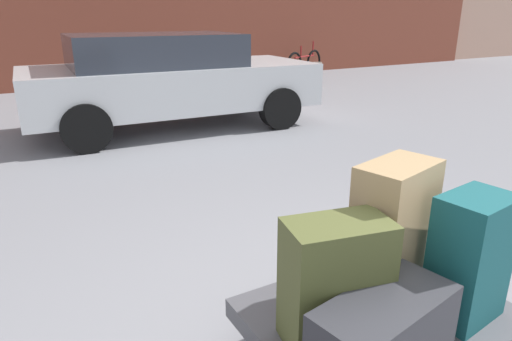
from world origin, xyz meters
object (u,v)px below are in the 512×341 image
object	(u,v)px
suitcase_olive_front_right	(335,283)
bicycle_leaning	(304,63)
parked_car	(169,78)
bollard_kerb_far	(317,75)
bollard_kerb_near	(210,84)
suitcase_tan_rear_right	(393,234)
duffel_bag_charcoal_stacked_top	(384,335)
luggage_cart	(378,322)
suitcase_teal_rear_left	(470,258)
bollard_kerb_mid	(273,79)

from	to	relation	value
suitcase_olive_front_right	bicycle_leaning	distance (m)	11.43
parked_car	bollard_kerb_far	distance (m)	4.88
bollard_kerb_near	suitcase_tan_rear_right	bearing A→B (deg)	-107.72
duffel_bag_charcoal_stacked_top	bollard_kerb_far	world-z (taller)	duffel_bag_charcoal_stacked_top
luggage_cart	parked_car	xyz separation A→B (m)	(0.86, 5.40, 0.49)
suitcase_teal_rear_left	bollard_kerb_mid	xyz separation A→B (m)	(3.71, 7.68, -0.34)
luggage_cart	bicycle_leaning	size ratio (longest dim) A/B	0.74
luggage_cart	bollard_kerb_far	distance (m)	9.13
suitcase_tan_rear_right	bollard_kerb_far	size ratio (longest dim) A/B	1.17
suitcase_teal_rear_left	bicycle_leaning	world-z (taller)	bicycle_leaning
bicycle_leaning	suitcase_olive_front_right	bearing A→B (deg)	-124.96
suitcase_tan_rear_right	parked_car	world-z (taller)	parked_car
luggage_cart	suitcase_olive_front_right	distance (m)	0.48
duffel_bag_charcoal_stacked_top	suitcase_teal_rear_left	size ratio (longest dim) A/B	1.03
bollard_kerb_mid	luggage_cart	bearing A→B (deg)	-118.36
luggage_cart	bicycle_leaning	distance (m)	11.21
suitcase_olive_front_right	suitcase_teal_rear_left	bearing A→B (deg)	-2.96
suitcase_teal_rear_left	suitcase_olive_front_right	size ratio (longest dim) A/B	1.08
suitcase_tan_rear_right	bollard_kerb_mid	bearing A→B (deg)	48.08
duffel_bag_charcoal_stacked_top	bicycle_leaning	world-z (taller)	bicycle_leaning
suitcase_teal_rear_left	luggage_cart	bearing A→B (deg)	138.73
parked_car	bicycle_leaning	distance (m)	6.65
parked_car	bicycle_leaning	bearing A→B (deg)	36.19
suitcase_tan_rear_right	duffel_bag_charcoal_stacked_top	xyz separation A→B (m)	(-0.37, -0.34, -0.20)
duffel_bag_charcoal_stacked_top	suitcase_teal_rear_left	bearing A→B (deg)	-3.16
bollard_kerb_near	parked_car	bearing A→B (deg)	-127.87
parked_car	suitcase_teal_rear_left	bearing A→B (deg)	-95.61
bicycle_leaning	bollard_kerb_near	xyz separation A→B (m)	(-3.76, -1.86, -0.07)
suitcase_teal_rear_left	bollard_kerb_far	world-z (taller)	suitcase_teal_rear_left
bicycle_leaning	bollard_kerb_near	distance (m)	4.19
luggage_cart	suitcase_teal_rear_left	world-z (taller)	suitcase_teal_rear_left
suitcase_teal_rear_left	bollard_kerb_mid	distance (m)	8.53
suitcase_tan_rear_right	bollard_kerb_mid	distance (m)	8.39
parked_car	suitcase_tan_rear_right	bearing A→B (deg)	-98.13
duffel_bag_charcoal_stacked_top	parked_car	xyz separation A→B (m)	(1.13, 5.68, 0.26)
suitcase_tan_rear_right	bollard_kerb_far	distance (m)	9.04
suitcase_olive_front_right	suitcase_tan_rear_right	bearing A→B (deg)	25.40
luggage_cart	bollard_kerb_near	distance (m)	7.86
bollard_kerb_near	bollard_kerb_mid	world-z (taller)	same
luggage_cart	parked_car	bearing A→B (deg)	80.91
luggage_cart	suitcase_teal_rear_left	distance (m)	0.53
luggage_cart	suitcase_teal_rear_left	size ratio (longest dim) A/B	2.01
luggage_cart	duffel_bag_charcoal_stacked_top	xyz separation A→B (m)	(-0.27, -0.28, 0.23)
bicycle_leaning	bollard_kerb_mid	distance (m)	2.88
bicycle_leaning	bollard_kerb_far	world-z (taller)	bicycle_leaning
luggage_cart	suitcase_olive_front_right	world-z (taller)	suitcase_olive_front_right
luggage_cart	bollard_kerb_far	world-z (taller)	bollard_kerb_far
bicycle_leaning	bollard_kerb_mid	xyz separation A→B (m)	(-2.20, -1.86, -0.07)
bollard_kerb_far	suitcase_olive_front_right	bearing A→B (deg)	-126.68
suitcase_teal_rear_left	parked_car	xyz separation A→B (m)	(0.55, 5.62, 0.12)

